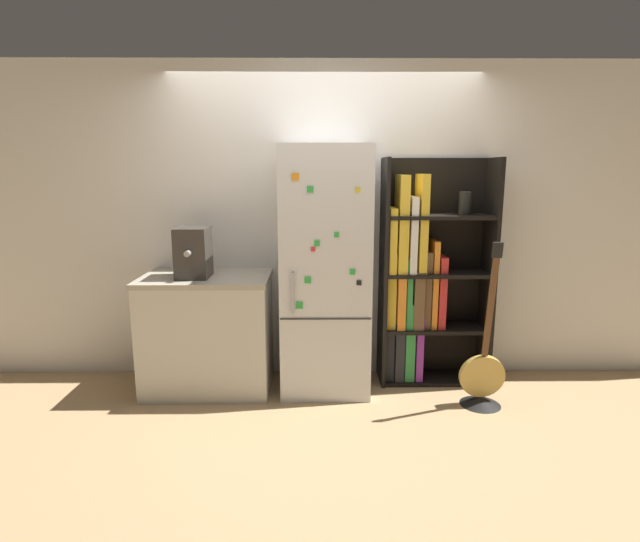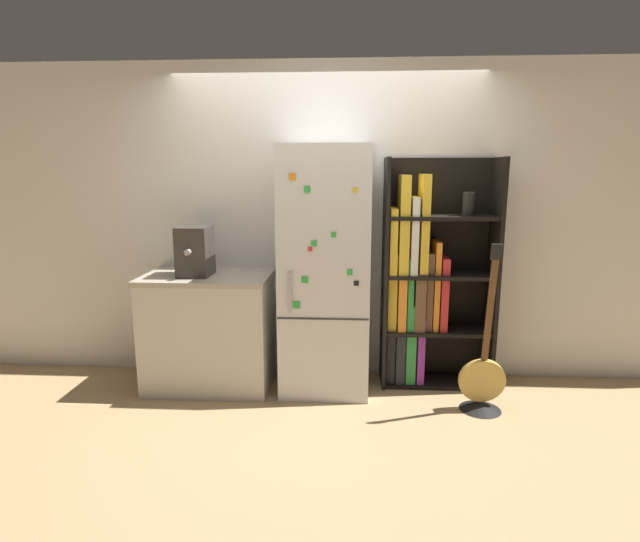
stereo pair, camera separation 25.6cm
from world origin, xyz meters
The scene contains 7 objects.
ground_plane centered at (0.00, 0.00, 0.00)m, with size 16.00×16.00×0.00m, color tan.
wall_back centered at (0.00, 0.47, 1.30)m, with size 8.00×0.05×2.60m.
refrigerator centered at (0.00, 0.14, 0.96)m, with size 0.69×0.64×1.92m.
bookshelf centered at (0.79, 0.30, 0.84)m, with size 0.89×0.36×1.84m.
kitchen_counter centered at (-0.94, 0.13, 0.46)m, with size 1.00×0.65×0.93m.
espresso_machine centered at (-1.01, 0.09, 1.12)m, with size 0.24×0.35×0.39m.
guitar centered at (1.17, -0.21, 0.18)m, with size 0.34×0.31×1.26m.
Camera 2 is at (0.18, -3.68, 1.72)m, focal length 28.00 mm.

